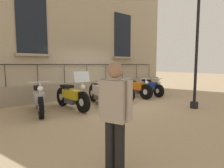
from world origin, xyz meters
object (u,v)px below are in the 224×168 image
motorcycle_white (99,93)px  motorcycle_green (117,91)px  motorcycle_yellow (72,96)px  motorcycle_orange (135,89)px  motorcycle_silver (39,100)px  lamppost (198,19)px  motorcycle_blue (150,88)px  pedestrian_standing (115,113)px

motorcycle_white → motorcycle_green: motorcycle_green is taller
motorcycle_yellow → motorcycle_orange: (-0.22, 3.51, -0.02)m
motorcycle_silver → lamppost: size_ratio=0.48×
motorcycle_silver → motorcycle_white: (0.25, 2.28, 0.03)m
motorcycle_orange → motorcycle_blue: (0.04, 1.08, -0.03)m
motorcycle_silver → motorcycle_yellow: bearing=78.3°
motorcycle_white → motorcycle_silver: bearing=-96.2°
motorcycle_silver → pedestrian_standing: bearing=-5.0°
motorcycle_green → motorcycle_orange: (0.00, 1.18, 0.02)m
pedestrian_standing → lamppost: bearing=105.3°
motorcycle_green → motorcycle_yellow: bearing=-84.6°
motorcycle_green → motorcycle_blue: (0.04, 2.26, -0.01)m
motorcycle_silver → motorcycle_orange: 4.59m
motorcycle_yellow → motorcycle_white: motorcycle_yellow is taller
motorcycle_silver → motorcycle_blue: (0.04, 5.67, -0.03)m
motorcycle_blue → pedestrian_standing: 7.42m
motorcycle_orange → motorcycle_yellow: bearing=-86.5°
motorcycle_silver → pedestrian_standing: pedestrian_standing is taller
motorcycle_silver → motorcycle_yellow: (0.22, 1.09, 0.03)m
motorcycle_orange → pedestrian_standing: size_ratio=1.26×
motorcycle_silver → motorcycle_white: bearing=83.8°
motorcycle_yellow → motorcycle_white: 1.19m
motorcycle_white → lamppost: lamppost is taller
motorcycle_silver → motorcycle_yellow: size_ratio=1.00×
motorcycle_silver → motorcycle_white: motorcycle_silver is taller
motorcycle_blue → pedestrian_standing: bearing=-54.8°
motorcycle_white → motorcycle_orange: 2.33m
motorcycle_silver → motorcycle_green: (0.00, 3.41, -0.02)m
motorcycle_orange → pedestrian_standing: pedestrian_standing is taller
motorcycle_yellow → motorcycle_blue: motorcycle_yellow is taller
motorcycle_yellow → motorcycle_white: bearing=88.8°
motorcycle_green → motorcycle_white: bearing=-77.8°
lamppost → pedestrian_standing: lamppost is taller
motorcycle_white → motorcycle_orange: (-0.24, 2.31, -0.02)m
motorcycle_yellow → motorcycle_silver: bearing=-101.7°
lamppost → motorcycle_green: bearing=-157.7°
motorcycle_green → motorcycle_blue: size_ratio=1.00×
motorcycle_yellow → lamppost: lamppost is taller
motorcycle_silver → pedestrian_standing: size_ratio=1.31×
motorcycle_yellow → pedestrian_standing: (4.08, -1.47, 0.45)m
motorcycle_white → motorcycle_green: 1.16m
motorcycle_blue → motorcycle_orange: bearing=-91.9°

